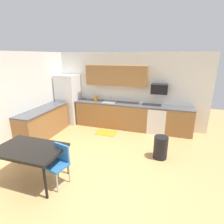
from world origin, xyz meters
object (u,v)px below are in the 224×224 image
object	(u,v)px
oven_range	(157,119)
trash_bin	(161,147)
dining_table	(30,151)
microwave	(159,89)
chair_near_table	(59,162)
kettle	(96,99)
refrigerator	(68,99)

from	to	relation	value
oven_range	trash_bin	size ratio (longest dim) A/B	1.52
oven_range	dining_table	xyz separation A→B (m)	(-2.35, -3.44, 0.24)
microwave	chair_near_table	world-z (taller)	microwave
microwave	chair_near_table	distance (m)	3.99
oven_range	microwave	bearing A→B (deg)	90.00
trash_bin	kettle	size ratio (longest dim) A/B	3.00
microwave	kettle	xyz separation A→B (m)	(-2.29, -0.05, -0.49)
microwave	trash_bin	size ratio (longest dim) A/B	0.90
refrigerator	chair_near_table	xyz separation A→B (m)	(1.69, -3.28, -0.44)
microwave	kettle	bearing A→B (deg)	-178.75
chair_near_table	kettle	distance (m)	3.49
chair_near_table	trash_bin	bearing A→B (deg)	40.00
refrigerator	chair_near_table	distance (m)	3.71
refrigerator	dining_table	bearing A→B (deg)	-72.52
refrigerator	chair_near_table	bearing A→B (deg)	-62.76
dining_table	kettle	xyz separation A→B (m)	(0.05, 3.49, 0.33)
microwave	oven_range	bearing A→B (deg)	-90.00
oven_range	chair_near_table	bearing A→B (deg)	-117.09
refrigerator	kettle	bearing A→B (deg)	6.67
refrigerator	oven_range	bearing A→B (deg)	1.35
oven_range	microwave	distance (m)	1.06
oven_range	dining_table	world-z (taller)	oven_range
dining_table	trash_bin	bearing A→B (deg)	33.61
kettle	microwave	bearing A→B (deg)	1.25
chair_near_table	microwave	bearing A→B (deg)	63.59
oven_range	trash_bin	bearing A→B (deg)	-82.19
chair_near_table	trash_bin	xyz separation A→B (m)	(1.95, 1.64, -0.20)
oven_range	trash_bin	xyz separation A→B (m)	(0.24, -1.72, -0.16)
oven_range	chair_near_table	xyz separation A→B (m)	(-1.72, -3.36, 0.05)
trash_bin	dining_table	bearing A→B (deg)	-146.39
refrigerator	trash_bin	world-z (taller)	refrigerator
microwave	refrigerator	bearing A→B (deg)	-176.97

